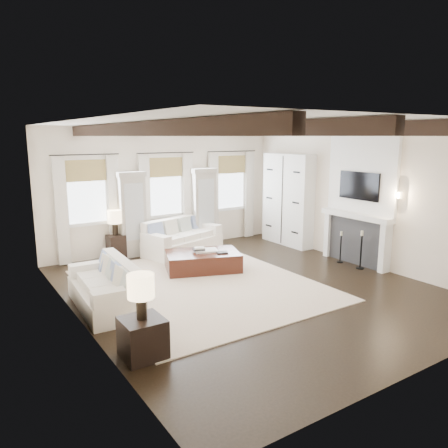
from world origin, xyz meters
TOP-DOWN VIEW (x-y plane):
  - ground at (0.00, 0.00)m, footprint 7.50×7.50m
  - room_shell at (0.75, 0.90)m, footprint 6.54×7.54m
  - area_rug at (-0.72, 0.66)m, footprint 4.17×4.83m
  - sofa_back at (0.13, 3.11)m, footprint 2.24×1.47m
  - sofa_left at (-2.66, 0.55)m, footprint 0.98×1.99m
  - ottoman at (-0.18, 1.49)m, footprint 1.85×1.49m
  - tray at (-0.07, 1.52)m, footprint 0.60×0.53m
  - book_lower at (-0.24, 1.55)m, footprint 0.31×0.28m
  - book_upper at (-0.23, 1.54)m, footprint 0.26×0.23m
  - book_loose at (0.14, 1.19)m, footprint 0.29×0.25m
  - side_table_front at (-2.85, -1.45)m, footprint 0.56×0.56m
  - lamp_front at (-2.85, -1.45)m, footprint 0.36×0.36m
  - side_table_back at (-1.48, 3.46)m, footprint 0.40×0.40m
  - lamp_back at (-1.48, 3.46)m, footprint 0.36×0.36m
  - candlestick_near at (2.90, -0.35)m, footprint 0.18×0.18m
  - candlestick_far at (2.90, 0.25)m, footprint 0.15×0.15m

SIDE VIEW (x-z plane):
  - ground at x=0.00m, z-range 0.00..0.00m
  - area_rug at x=-0.72m, z-range 0.00..0.02m
  - ottoman at x=-0.18m, z-range 0.00..0.42m
  - side_table_front at x=-2.85m, z-range 0.00..0.56m
  - side_table_back at x=-1.48m, z-range 0.00..0.60m
  - candlestick_far at x=2.90m, z-range -0.06..0.69m
  - sofa_left at x=-2.66m, z-range -0.07..0.76m
  - sofa_back at x=0.13m, z-range -0.09..0.80m
  - candlestick_near at x=2.90m, z-range -0.08..0.81m
  - book_loose at x=0.14m, z-range 0.42..0.45m
  - tray at x=-0.07m, z-range 0.42..0.46m
  - book_lower at x=-0.24m, z-range 0.46..0.50m
  - book_upper at x=-0.23m, z-range 0.50..0.53m
  - lamp_front at x=-2.85m, z-range 0.67..1.29m
  - lamp_back at x=-1.48m, z-range 0.71..1.33m
  - room_shell at x=0.75m, z-range 0.28..3.50m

